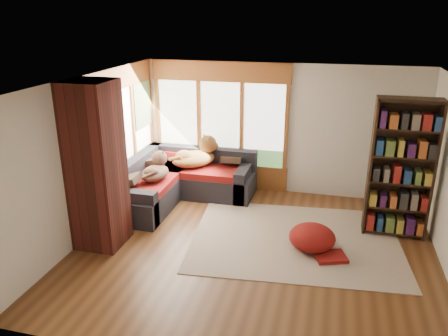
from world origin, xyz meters
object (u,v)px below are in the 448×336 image
at_px(sectional_sofa, 174,182).
at_px(bookshelf, 401,169).
at_px(brick_chimney, 96,166).
at_px(pouf, 312,237).
at_px(dog_brindle, 156,170).
at_px(dog_tan, 197,155).
at_px(area_rug, 295,239).

bearing_deg(sectional_sofa, bookshelf, -10.38).
relative_size(brick_chimney, pouf, 3.60).
bearing_deg(pouf, dog_brindle, 163.67).
xyz_separation_m(dog_tan, dog_brindle, (-0.53, -0.85, -0.06)).
relative_size(bookshelf, pouf, 3.17).
distance_m(bookshelf, dog_tan, 3.81).
bearing_deg(bookshelf, area_rug, -158.57).
bearing_deg(bookshelf, brick_chimney, -162.21).
relative_size(dog_tan, dog_brindle, 1.37).
distance_m(sectional_sofa, bookshelf, 4.22).
distance_m(brick_chimney, dog_brindle, 1.62).
xyz_separation_m(brick_chimney, bookshelf, (4.54, 1.46, -0.15)).
relative_size(brick_chimney, dog_tan, 2.48).
relative_size(sectional_sofa, dog_tan, 2.10).
height_order(sectional_sofa, pouf, sectional_sofa).
distance_m(area_rug, pouf, 0.41).
relative_size(brick_chimney, sectional_sofa, 1.18).
relative_size(bookshelf, dog_tan, 2.18).
height_order(brick_chimney, pouf, brick_chimney).
relative_size(sectional_sofa, dog_brindle, 2.88).
height_order(pouf, dog_tan, dog_tan).
distance_m(sectional_sofa, dog_tan, 0.70).
relative_size(pouf, dog_tan, 0.69).
bearing_deg(dog_brindle, area_rug, -104.00).
height_order(dog_tan, dog_brindle, dog_tan).
xyz_separation_m(area_rug, pouf, (0.27, -0.22, 0.20)).
bearing_deg(dog_brindle, dog_tan, -32.31).
distance_m(pouf, dog_tan, 3.02).
bearing_deg(dog_tan, sectional_sofa, 171.98).
relative_size(brick_chimney, bookshelf, 1.14).
height_order(area_rug, dog_tan, dog_tan).
bearing_deg(dog_brindle, brick_chimney, 167.26).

